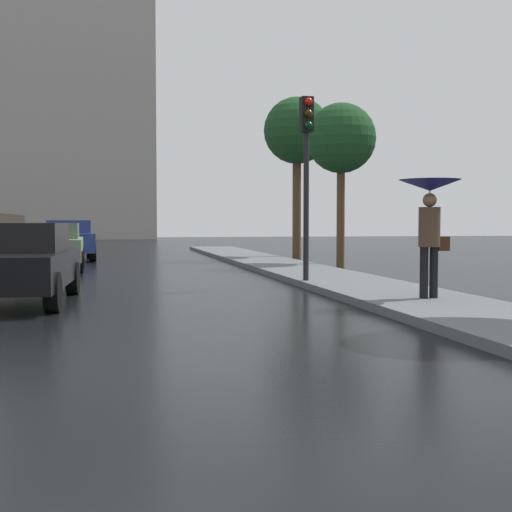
{
  "coord_description": "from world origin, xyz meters",
  "views": [
    {
      "loc": [
        0.04,
        -6.46,
        1.4
      ],
      "look_at": [
        2.36,
        4.86,
        0.85
      ],
      "focal_mm": 49.23,
      "sensor_mm": 36.0,
      "label": 1
    }
  ],
  "objects_px": {
    "car_blue_far_ahead": "(68,240)",
    "street_tree_near": "(297,132)",
    "car_green_near_kerb": "(52,245)",
    "car_black_mid_road": "(14,262)",
    "traffic_light": "(307,153)",
    "street_tree_far": "(341,140)",
    "pedestrian_with_umbrella_near": "(430,206)"
  },
  "relations": [
    {
      "from": "car_blue_far_ahead",
      "to": "street_tree_near",
      "type": "height_order",
      "value": "street_tree_near"
    },
    {
      "from": "car_green_near_kerb",
      "to": "car_black_mid_road",
      "type": "xyz_separation_m",
      "value": [
        0.07,
        -8.58,
        -0.01
      ]
    },
    {
      "from": "car_blue_far_ahead",
      "to": "traffic_light",
      "type": "xyz_separation_m",
      "value": [
        5.7,
        -12.11,
        2.14
      ]
    },
    {
      "from": "car_black_mid_road",
      "to": "street_tree_far",
      "type": "distance_m",
      "value": 12.3
    },
    {
      "from": "pedestrian_with_umbrella_near",
      "to": "street_tree_near",
      "type": "relative_size",
      "value": 0.32
    },
    {
      "from": "traffic_light",
      "to": "street_tree_near",
      "type": "height_order",
      "value": "street_tree_near"
    },
    {
      "from": "pedestrian_with_umbrella_near",
      "to": "street_tree_far",
      "type": "relative_size",
      "value": 0.39
    },
    {
      "from": "car_blue_far_ahead",
      "to": "traffic_light",
      "type": "bearing_deg",
      "value": 111.14
    },
    {
      "from": "car_black_mid_road",
      "to": "pedestrian_with_umbrella_near",
      "type": "distance_m",
      "value": 7.15
    },
    {
      "from": "car_blue_far_ahead",
      "to": "traffic_light",
      "type": "height_order",
      "value": "traffic_light"
    },
    {
      "from": "car_black_mid_road",
      "to": "street_tree_near",
      "type": "distance_m",
      "value": 15.81
    },
    {
      "from": "car_blue_far_ahead",
      "to": "street_tree_far",
      "type": "bearing_deg",
      "value": 141.29
    },
    {
      "from": "street_tree_far",
      "to": "traffic_light",
      "type": "bearing_deg",
      "value": -114.69
    },
    {
      "from": "car_green_near_kerb",
      "to": "car_blue_far_ahead",
      "type": "height_order",
      "value": "car_blue_far_ahead"
    },
    {
      "from": "car_black_mid_road",
      "to": "street_tree_near",
      "type": "xyz_separation_m",
      "value": [
        8.45,
        12.74,
        4.03
      ]
    },
    {
      "from": "street_tree_near",
      "to": "car_black_mid_road",
      "type": "bearing_deg",
      "value": -123.57
    },
    {
      "from": "car_green_near_kerb",
      "to": "pedestrian_with_umbrella_near",
      "type": "relative_size",
      "value": 2.17
    },
    {
      "from": "street_tree_near",
      "to": "street_tree_far",
      "type": "xyz_separation_m",
      "value": [
        0.19,
        -4.6,
        -0.79
      ]
    },
    {
      "from": "pedestrian_with_umbrella_near",
      "to": "car_green_near_kerb",
      "type": "bearing_deg",
      "value": -59.66
    },
    {
      "from": "traffic_light",
      "to": "street_tree_far",
      "type": "bearing_deg",
      "value": 65.31
    },
    {
      "from": "traffic_light",
      "to": "pedestrian_with_umbrella_near",
      "type": "bearing_deg",
      "value": -74.81
    },
    {
      "from": "car_blue_far_ahead",
      "to": "car_black_mid_road",
      "type": "bearing_deg",
      "value": 85.59
    },
    {
      "from": "car_black_mid_road",
      "to": "pedestrian_with_umbrella_near",
      "type": "height_order",
      "value": "pedestrian_with_umbrella_near"
    },
    {
      "from": "car_blue_far_ahead",
      "to": "car_green_near_kerb",
      "type": "bearing_deg",
      "value": 84.29
    },
    {
      "from": "car_black_mid_road",
      "to": "car_blue_far_ahead",
      "type": "height_order",
      "value": "car_blue_far_ahead"
    },
    {
      "from": "car_black_mid_road",
      "to": "car_blue_far_ahead",
      "type": "xyz_separation_m",
      "value": [
        0.09,
        14.05,
        0.04
      ]
    },
    {
      "from": "street_tree_near",
      "to": "car_blue_far_ahead",
      "type": "bearing_deg",
      "value": 171.07
    },
    {
      "from": "street_tree_near",
      "to": "street_tree_far",
      "type": "distance_m",
      "value": 4.67
    },
    {
      "from": "car_blue_far_ahead",
      "to": "street_tree_far",
      "type": "xyz_separation_m",
      "value": [
        8.55,
        -5.91,
        3.2
      ]
    },
    {
      "from": "street_tree_near",
      "to": "street_tree_far",
      "type": "bearing_deg",
      "value": -87.69
    },
    {
      "from": "traffic_light",
      "to": "street_tree_near",
      "type": "bearing_deg",
      "value": 76.13
    },
    {
      "from": "car_black_mid_road",
      "to": "street_tree_far",
      "type": "xyz_separation_m",
      "value": [
        8.64,
        8.14,
        3.24
      ]
    }
  ]
}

